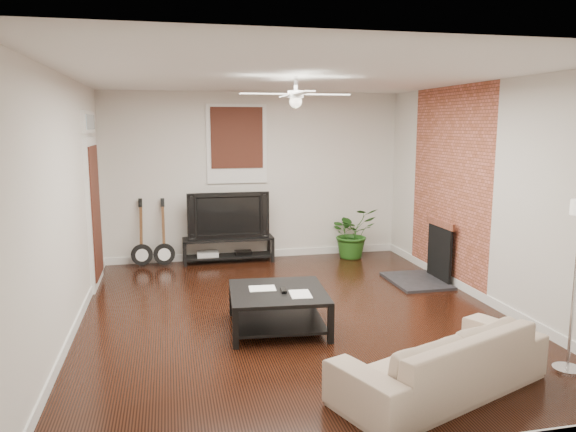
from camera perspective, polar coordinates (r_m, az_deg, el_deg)
name	(u,v)px	position (r m, az deg, el deg)	size (l,w,h in m)	color
room	(295,200)	(6.32, 0.78, 1.65)	(5.01, 6.01, 2.81)	black
brick_accent	(449,186)	(8.15, 16.42, 3.04)	(0.02, 2.20, 2.80)	#9A4C31
fireplace	(427,251)	(8.17, 14.34, -3.55)	(0.80, 1.10, 0.92)	black
window_back	(237,144)	(9.14, -5.36, 7.50)	(1.00, 0.06, 1.30)	#3C1910
door_left	(94,198)	(8.12, -19.62, 1.79)	(0.08, 1.00, 2.50)	white
tv_stand	(228,250)	(9.15, -6.23, -3.52)	(1.49, 0.40, 0.42)	black
tv	(228,214)	(9.06, -6.31, 0.16)	(1.33, 0.17, 0.77)	black
coffee_table	(278,309)	(6.20, -1.05, -9.73)	(1.05, 1.05, 0.44)	black
sofa	(441,359)	(4.99, 15.70, -14.17)	(1.98, 0.77, 0.58)	tan
floor_lamp	(575,287)	(5.64, 27.74, -6.57)	(0.27, 0.27, 1.62)	silver
potted_plant	(352,233)	(9.42, 6.74, -1.74)	(0.79, 0.68, 0.87)	#235819
guitar_left	(141,233)	(9.02, -15.09, -1.75)	(0.34, 0.24, 1.11)	black
guitar_right	(163,233)	(8.98, -12.87, -1.71)	(0.34, 0.24, 1.11)	black
ceiling_fan	(296,94)	(6.27, 0.81, 12.59)	(1.24, 1.24, 0.32)	white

